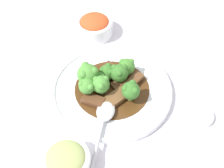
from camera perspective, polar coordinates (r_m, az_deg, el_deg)
The scene contains 19 objects.
ground_plane at distance 0.82m, azimuth 0.00°, elevation -1.52°, with size 4.00×4.00×0.00m, color silver.
main_plate at distance 0.81m, azimuth 0.00°, elevation -1.08°, with size 0.31×0.31×0.02m.
beef_strip_0 at distance 0.79m, azimuth 1.82°, elevation -0.86°, with size 0.04×0.06×0.01m.
beef_strip_1 at distance 0.81m, azimuth 3.90°, elevation 0.46°, with size 0.07×0.04×0.01m.
beef_strip_2 at distance 0.77m, azimuth 0.40°, elevation -2.75°, with size 0.08×0.05×0.01m.
beef_strip_3 at distance 0.83m, azimuth 0.09°, elevation 2.55°, with size 0.05×0.07×0.01m.
beef_strip_4 at distance 0.77m, azimuth -3.50°, elevation -2.98°, with size 0.06×0.06×0.01m.
broccoli_floret_0 at distance 0.81m, azimuth 2.71°, elevation 3.22°, with size 0.04×0.04×0.05m.
broccoli_floret_1 at distance 0.77m, azimuth -4.61°, elevation -0.34°, with size 0.04×0.04×0.05m.
broccoli_floret_2 at distance 0.79m, azimuth -2.54°, elevation 1.01°, with size 0.04×0.04×0.04m.
broccoli_floret_3 at distance 0.76m, azimuth -2.01°, elevation -0.12°, with size 0.04×0.04×0.06m.
broccoli_floret_4 at distance 0.76m, azimuth 3.46°, elevation -1.16°, with size 0.05×0.05×0.05m.
broccoli_floret_5 at distance 0.78m, azimuth -4.44°, elevation 1.82°, with size 0.05×0.05×0.06m.
broccoli_floret_6 at distance 0.79m, azimuth 1.34°, elevation 2.05°, with size 0.05×0.05×0.05m.
broccoli_floret_7 at distance 0.80m, azimuth -0.91°, elevation 2.22°, with size 0.04×0.04×0.04m.
serving_spoon at distance 0.74m, azimuth -1.50°, elevation -6.30°, with size 0.18×0.19×0.01m.
side_bowl_kimchi at distance 0.96m, azimuth -3.20°, elevation 10.59°, with size 0.11×0.11×0.06m.
side_bowl_appetizer at distance 0.69m, azimuth -8.29°, elevation -13.67°, with size 0.10×0.10×0.06m.
sauce_dish at distance 0.80m, azimuth 15.87°, elevation -5.59°, with size 0.07×0.07×0.01m.
Camera 1 is at (-0.26, -0.43, 0.64)m, focal length 50.00 mm.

